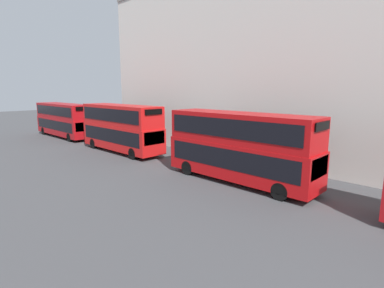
{
  "coord_description": "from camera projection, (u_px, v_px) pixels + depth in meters",
  "views": [
    {
      "loc": [
        -13.98,
        8.06,
        5.99
      ],
      "look_at": [
        0.48,
        22.15,
        2.26
      ],
      "focal_mm": 28.0,
      "sensor_mm": 36.0,
      "label": 1
    }
  ],
  "objects": [
    {
      "name": "bus_trailing",
      "position": [
        64.0,
        119.0,
        37.47
      ],
      "size": [
        2.59,
        11.08,
        4.18
      ],
      "color": "#A80F14",
      "rests_on": "ground"
    },
    {
      "name": "pedestrian",
      "position": [
        317.0,
        174.0,
        18.58
      ],
      "size": [
        0.36,
        0.36,
        1.73
      ],
      "color": "#26262D",
      "rests_on": "ground"
    },
    {
      "name": "bus_third_in_queue",
      "position": [
        121.0,
        126.0,
        28.52
      ],
      "size": [
        2.59,
        10.13,
        4.49
      ],
      "color": "red",
      "rests_on": "ground"
    },
    {
      "name": "bus_second_in_queue",
      "position": [
        239.0,
        145.0,
        19.11
      ],
      "size": [
        2.59,
        10.3,
        4.5
      ],
      "color": "#B20C0F",
      "rests_on": "ground"
    }
  ]
}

